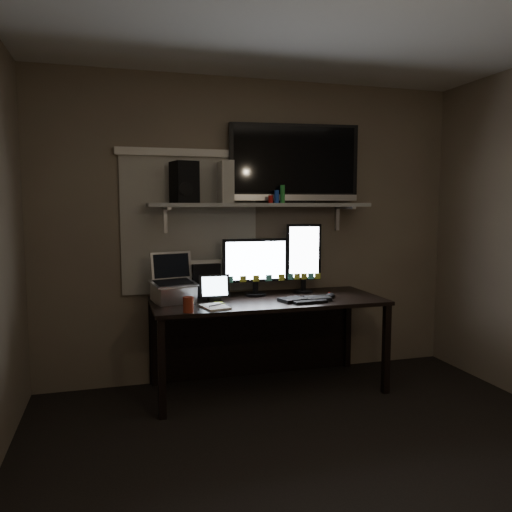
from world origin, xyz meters
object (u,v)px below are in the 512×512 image
object	(u,v)px
monitor_portrait	(304,258)
game_console	(225,182)
tablet	(214,288)
laptop	(173,278)
tv	(294,164)
desk	(263,318)
mouse	(331,295)
monitor_landscape	(255,267)
keyboard	(305,299)
cup	(188,305)
speaker	(184,182)

from	to	relation	value
monitor_portrait	game_console	size ratio (longest dim) A/B	1.79
tablet	laptop	distance (m)	0.32
tablet	laptop	bearing A→B (deg)	176.81
tv	game_console	distance (m)	0.61
desk	mouse	distance (m)	0.58
monitor_landscape	tablet	bearing A→B (deg)	-160.31
desk	keyboard	bearing A→B (deg)	-45.64
desk	monitor_portrait	bearing A→B (deg)	10.83
tablet	tv	xyz separation A→B (m)	(0.72, 0.21, 0.97)
tv	cup	bearing A→B (deg)	-143.63
game_console	tv	bearing A→B (deg)	6.28
speaker	monitor_landscape	bearing A→B (deg)	-15.24
speaker	laptop	bearing A→B (deg)	-142.79
mouse	game_console	xyz separation A→B (m)	(-0.79, 0.29, 0.90)
keyboard	tv	bearing A→B (deg)	78.24
monitor_landscape	cup	distance (m)	0.80
monitor_landscape	mouse	distance (m)	0.65
desk	keyboard	xyz separation A→B (m)	(0.26, -0.26, 0.19)
mouse	game_console	distance (m)	1.23
mouse	tv	bearing A→B (deg)	129.93
monitor_portrait	mouse	world-z (taller)	monitor_portrait
mouse	speaker	distance (m)	1.46
game_console	tablet	bearing A→B (deg)	-123.21
monitor_landscape	cup	bearing A→B (deg)	-141.58
desk	laptop	distance (m)	0.81
mouse	cup	bearing A→B (deg)	-160.55
desk	speaker	size ratio (longest dim) A/B	5.68
keyboard	mouse	bearing A→B (deg)	9.09
desk	laptop	bearing A→B (deg)	-175.27
monitor_portrait	laptop	world-z (taller)	monitor_portrait
keyboard	game_console	size ratio (longest dim) A/B	1.24
laptop	game_console	size ratio (longest dim) A/B	1.12
monitor_landscape	keyboard	bearing A→B (deg)	-44.29
tv	tablet	bearing A→B (deg)	-157.58
monitor_portrait	mouse	xyz separation A→B (m)	(0.13, -0.27, -0.28)
laptop	cup	size ratio (longest dim) A/B	3.43
game_console	keyboard	bearing A→B (deg)	-29.88
desk	speaker	world-z (taller)	speaker
monitor_landscape	laptop	size ratio (longest dim) A/B	1.48
mouse	keyboard	bearing A→B (deg)	-157.23
monitor_portrait	game_console	world-z (taller)	game_console
desk	cup	world-z (taller)	cup
keyboard	monitor_landscape	bearing A→B (deg)	129.61
monitor_portrait	tablet	distance (m)	0.83
desk	tv	size ratio (longest dim) A/B	1.67
game_console	speaker	bearing A→B (deg)	-173.49
keyboard	tv	distance (m)	1.13
monitor_portrait	speaker	bearing A→B (deg)	-172.90
cup	tv	bearing A→B (deg)	30.11
laptop	monitor_landscape	bearing A→B (deg)	-5.48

